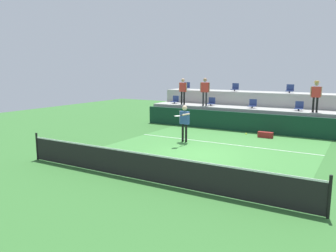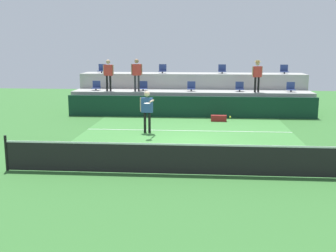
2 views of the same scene
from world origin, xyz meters
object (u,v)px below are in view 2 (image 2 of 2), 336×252
object	(u,v)px
spectator_with_hat	(257,73)
stadium_chair_lower_right	(240,87)
spectator_leaning_on_rail	(108,72)
spectator_in_grey	(137,72)
stadium_chair_upper_far_right	(284,70)
equipment_bag	(219,118)
tennis_ball	(230,117)
stadium_chair_upper_left	(163,69)
tennis_player	(147,107)
stadium_chair_upper_far_left	(102,69)
stadium_chair_lower_far_right	(291,88)
stadium_chair_lower_center	(191,87)
stadium_chair_upper_right	(222,70)
stadium_chair_lower_far_left	(96,86)
stadium_chair_lower_left	(143,87)

from	to	relation	value
spectator_with_hat	stadium_chair_lower_right	bearing A→B (deg)	156.01
spectator_leaning_on_rail	spectator_in_grey	bearing A→B (deg)	0.00
stadium_chair_upper_far_right	equipment_bag	size ratio (longest dim) A/B	0.68
tennis_ball	equipment_bag	size ratio (longest dim) A/B	0.09
stadium_chair_lower_right	stadium_chair_upper_left	xyz separation A→B (m)	(-4.37, 1.80, 0.85)
stadium_chair_upper_left	equipment_bag	size ratio (longest dim) A/B	0.68
tennis_player	spectator_with_hat	distance (m)	7.35
stadium_chair_upper_far_left	tennis_ball	world-z (taller)	stadium_chair_upper_far_left
stadium_chair_lower_far_right	equipment_bag	world-z (taller)	stadium_chair_lower_far_right
tennis_player	equipment_bag	xyz separation A→B (m)	(3.17, 3.09, -0.96)
stadium_chair_lower_center	stadium_chair_upper_left	xyz separation A→B (m)	(-1.75, 1.80, 0.85)
spectator_leaning_on_rail	equipment_bag	bearing A→B (deg)	-18.27
spectator_in_grey	equipment_bag	xyz separation A→B (m)	(4.37, -1.96, -2.16)
stadium_chair_lower_right	spectator_leaning_on_rail	distance (m)	7.17
spectator_leaning_on_rail	stadium_chair_upper_far_right	bearing A→B (deg)	12.57
tennis_ball	stadium_chair_lower_center	bearing A→B (deg)	104.48
spectator_in_grey	stadium_chair_lower_right	bearing A→B (deg)	3.95
stadium_chair_upper_far_right	tennis_player	distance (m)	10.15
spectator_with_hat	equipment_bag	world-z (taller)	spectator_with_hat
tennis_ball	equipment_bag	xyz separation A→B (m)	(-0.27, 4.21, -0.78)
stadium_chair_upper_right	stadium_chair_lower_far_left	bearing A→B (deg)	-165.65
stadium_chair_lower_far_left	stadium_chair_lower_center	xyz separation A→B (m)	(5.30, 0.00, 0.00)
stadium_chair_upper_far_right	tennis_ball	world-z (taller)	stadium_chair_upper_far_right
tennis_player	equipment_bag	size ratio (longest dim) A/B	2.37
stadium_chair_lower_far_left	stadium_chair_lower_right	size ratio (longest dim) A/B	1.00
stadium_chair_lower_right	spectator_in_grey	size ratio (longest dim) A/B	0.30
stadium_chair_lower_left	tennis_player	world-z (taller)	tennis_player
stadium_chair_lower_far_left	equipment_bag	xyz separation A→B (m)	(6.72, -2.34, -1.31)
spectator_with_hat	tennis_ball	size ratio (longest dim) A/B	24.85
stadium_chair_lower_far_left	stadium_chair_lower_left	bearing A→B (deg)	0.00
stadium_chair_upper_far_right	stadium_chair_upper_right	bearing A→B (deg)	180.00
stadium_chair_upper_left	spectator_with_hat	size ratio (longest dim) A/B	0.31
stadium_chair_upper_far_right	stadium_chair_lower_right	bearing A→B (deg)	-146.06
spectator_with_hat	tennis_ball	bearing A→B (deg)	-106.15
stadium_chair_lower_left	stadium_chair_lower_far_right	bearing A→B (deg)	0.00
stadium_chair_upper_far_left	stadium_chair_upper_left	size ratio (longest dim) A/B	1.00
stadium_chair_lower_far_left	stadium_chair_lower_far_right	size ratio (longest dim) A/B	1.00
stadium_chair_upper_left	tennis_ball	xyz separation A→B (m)	(3.44, -8.35, -1.38)
stadium_chair_lower_far_left	spectator_leaning_on_rail	bearing A→B (deg)	-25.67
stadium_chair_lower_center	spectator_with_hat	distance (m)	3.59
equipment_bag	tennis_player	bearing A→B (deg)	-135.71
stadium_chair_lower_left	stadium_chair_lower_right	distance (m)	5.27
stadium_chair_lower_center	tennis_ball	distance (m)	6.79
stadium_chair_lower_left	spectator_in_grey	size ratio (longest dim) A/B	0.30
stadium_chair_upper_far_right	tennis_ball	xyz separation A→B (m)	(-3.60, -8.35, -1.38)
stadium_chair_lower_right	tennis_player	xyz separation A→B (m)	(-4.36, -5.43, -0.35)
stadium_chair_lower_center	spectator_in_grey	world-z (taller)	spectator_in_grey
stadium_chair_lower_far_left	stadium_chair_lower_far_right	world-z (taller)	same
tennis_ball	stadium_chair_upper_far_left	bearing A→B (deg)	130.25
stadium_chair_upper_left	tennis_player	world-z (taller)	stadium_chair_upper_left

